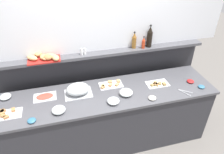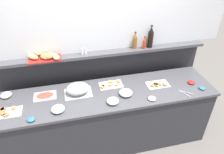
{
  "view_description": "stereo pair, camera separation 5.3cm",
  "coord_description": "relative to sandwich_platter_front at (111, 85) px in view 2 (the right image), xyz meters",
  "views": [
    {
      "loc": [
        -0.48,
        -2.03,
        2.55
      ],
      "look_at": [
        0.08,
        0.1,
        1.07
      ],
      "focal_mm": 33.46,
      "sensor_mm": 36.0,
      "label": 1
    },
    {
      "loc": [
        -0.43,
        -2.04,
        2.55
      ],
      "look_at": [
        0.08,
        0.1,
        1.07
      ],
      "focal_mm": 33.46,
      "sensor_mm": 36.0,
      "label": 2
    }
  ],
  "objects": [
    {
      "name": "ground_plane",
      "position": [
        -0.07,
        0.45,
        -0.91
      ],
      "size": [
        12.0,
        12.0,
        0.0
      ],
      "primitive_type": "plane",
      "color": "slate"
    },
    {
      "name": "buffet_counter",
      "position": [
        -0.07,
        -0.15,
        -0.46
      ],
      "size": [
        2.79,
        0.69,
        0.9
      ],
      "color": "#2D2D33",
      "rests_on": "ground_plane"
    },
    {
      "name": "back_ledge_unit",
      "position": [
        -0.07,
        0.37,
        -0.25
      ],
      "size": [
        3.03,
        0.22,
        1.26
      ],
      "color": "#2D2D33",
      "rests_on": "ground_plane"
    },
    {
      "name": "sandwich_platter_front",
      "position": [
        0.0,
        0.0,
        0.0
      ],
      "size": [
        0.31,
        0.18,
        0.04
      ],
      "color": "white",
      "rests_on": "buffet_counter"
    },
    {
      "name": "sandwich_platter_rear",
      "position": [
        0.61,
        -0.14,
        0.0
      ],
      "size": [
        0.3,
        0.18,
        0.04
      ],
      "color": "white",
      "rests_on": "buffet_counter"
    },
    {
      "name": "sandwich_platter_side",
      "position": [
        -1.25,
        -0.24,
        0.0
      ],
      "size": [
        0.29,
        0.18,
        0.04
      ],
      "color": "silver",
      "rests_on": "buffet_counter"
    },
    {
      "name": "cold_cuts_platter",
      "position": [
        -0.85,
        -0.04,
        -0.0
      ],
      "size": [
        0.27,
        0.18,
        0.02
      ],
      "color": "silver",
      "rests_on": "buffet_counter"
    },
    {
      "name": "serving_cloche",
      "position": [
        -0.44,
        -0.08,
        0.06
      ],
      "size": [
        0.34,
        0.24,
        0.17
      ],
      "color": "#B7BABF",
      "rests_on": "buffet_counter"
    },
    {
      "name": "glass_bowl_large",
      "position": [
        0.14,
        -0.24,
        0.02
      ],
      "size": [
        0.17,
        0.17,
        0.07
      ],
      "color": "silver",
      "rests_on": "buffet_counter"
    },
    {
      "name": "glass_bowl_medium",
      "position": [
        -0.69,
        -0.34,
        0.02
      ],
      "size": [
        0.15,
        0.15,
        0.06
      ],
      "color": "silver",
      "rests_on": "buffet_counter"
    },
    {
      "name": "glass_bowl_small",
      "position": [
        -1.31,
        0.07,
        0.01
      ],
      "size": [
        0.14,
        0.14,
        0.05
      ],
      "color": "silver",
      "rests_on": "buffet_counter"
    },
    {
      "name": "glass_bowl_extra",
      "position": [
        -0.06,
        -0.35,
        0.01
      ],
      "size": [
        0.15,
        0.15,
        0.06
      ],
      "color": "silver",
      "rests_on": "buffet_counter"
    },
    {
      "name": "condiment_bowl_red",
      "position": [
        0.42,
        -0.4,
        0.0
      ],
      "size": [
        0.1,
        0.1,
        0.03
      ],
      "primitive_type": "ellipsoid",
      "color": "silver",
      "rests_on": "buffet_counter"
    },
    {
      "name": "condiment_bowl_cream",
      "position": [
        1.07,
        -0.21,
        0.0
      ],
      "size": [
        0.09,
        0.09,
        0.03
      ],
      "primitive_type": "ellipsoid",
      "color": "red",
      "rests_on": "buffet_counter"
    },
    {
      "name": "condiment_bowl_teal",
      "position": [
        1.14,
        -0.35,
        0.0
      ],
      "size": [
        0.09,
        0.09,
        0.03
      ],
      "primitive_type": "ellipsoid",
      "color": "teal",
      "rests_on": "buffet_counter"
    },
    {
      "name": "condiment_bowl_dark",
      "position": [
        -0.98,
        -0.42,
        0.0
      ],
      "size": [
        0.09,
        0.09,
        0.03
      ],
      "primitive_type": "ellipsoid",
      "color": "teal",
      "rests_on": "buffet_counter"
    },
    {
      "name": "serving_tongs",
      "position": [
        0.88,
        -0.38,
        -0.01
      ],
      "size": [
        0.15,
        0.17,
        0.01
      ],
      "color": "#B7BABF",
      "rests_on": "buffet_counter"
    },
    {
      "name": "wine_bottle_dark",
      "position": [
        0.63,
        0.3,
        0.49
      ],
      "size": [
        0.08,
        0.08,
        0.32
      ],
      "color": "black",
      "rests_on": "back_ledge_unit"
    },
    {
      "name": "hot_sauce_bottle",
      "position": [
        0.54,
        0.27,
        0.42
      ],
      "size": [
        0.04,
        0.04,
        0.18
      ],
      "color": "red",
      "rests_on": "back_ledge_unit"
    },
    {
      "name": "vinegar_bottle_amber",
      "position": [
        0.42,
        0.31,
        0.45
      ],
      "size": [
        0.06,
        0.06,
        0.24
      ],
      "color": "#8E5B23",
      "rests_on": "back_ledge_unit"
    },
    {
      "name": "salt_shaker",
      "position": [
        -0.32,
        0.29,
        0.39
      ],
      "size": [
        0.03,
        0.03,
        0.09
      ],
      "color": "white",
      "rests_on": "back_ledge_unit"
    },
    {
      "name": "pepper_shaker",
      "position": [
        -0.27,
        0.29,
        0.39
      ],
      "size": [
        0.03,
        0.03,
        0.09
      ],
      "color": "white",
      "rests_on": "back_ledge_unit"
    },
    {
      "name": "bread_basket",
      "position": [
        -0.79,
        0.28,
        0.38
      ],
      "size": [
        0.43,
        0.33,
        0.08
      ],
      "color": "#B2231E",
      "rests_on": "back_ledge_unit"
    }
  ]
}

